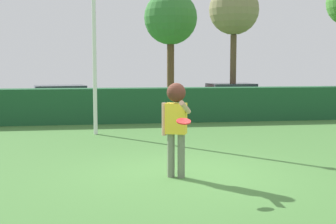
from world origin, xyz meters
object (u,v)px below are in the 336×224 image
at_px(lamppost, 94,30).
at_px(willow_tree, 234,11).
at_px(birch_tree, 171,19).
at_px(person, 176,117).
at_px(parked_car_red, 231,95).
at_px(frisbee, 184,121).
at_px(parked_car_blue, 60,98).

height_order(lamppost, willow_tree, willow_tree).
xyz_separation_m(lamppost, birch_tree, (4.09, 10.70, 1.48)).
bearing_deg(person, lamppost, 105.03).
bearing_deg(willow_tree, parked_car_red, -142.69).
relative_size(person, frisbee, 7.30).
xyz_separation_m(person, parked_car_blue, (-3.14, 12.37, -0.48)).
relative_size(frisbee, parked_car_red, 0.06).
xyz_separation_m(parked_car_red, birch_tree, (-2.55, 3.13, 4.00)).
relative_size(lamppost, parked_car_red, 1.34).
bearing_deg(birch_tree, willow_tree, -48.65).
xyz_separation_m(frisbee, lamppost, (-1.50, 6.67, 2.01)).
xyz_separation_m(person, lamppost, (-1.54, 5.73, 2.04)).
bearing_deg(frisbee, birch_tree, 81.53).
bearing_deg(frisbee, parked_car_blue, 103.12).
xyz_separation_m(frisbee, birch_tree, (2.58, 17.37, 3.49)).
bearing_deg(frisbee, parked_car_red, 70.17).
height_order(person, parked_car_blue, person).
distance_m(parked_car_red, willow_tree, 4.13).
bearing_deg(parked_car_red, parked_car_blue, -173.52).
bearing_deg(parked_car_blue, parked_car_red, 6.48).
relative_size(frisbee, birch_tree, 0.04).
relative_size(person, parked_car_red, 0.42).
xyz_separation_m(lamppost, willow_tree, (6.76, 7.66, 1.61)).
relative_size(frisbee, lamppost, 0.04).
bearing_deg(willow_tree, lamppost, -131.41).
xyz_separation_m(parked_car_blue, birch_tree, (5.69, 4.06, 4.00)).
relative_size(parked_car_blue, willow_tree, 0.73).
xyz_separation_m(person, parked_car_red, (5.10, 13.30, -0.48)).
height_order(frisbee, willow_tree, willow_tree).
relative_size(willow_tree, birch_tree, 0.98).
relative_size(parked_car_blue, parked_car_red, 1.03).
bearing_deg(lamppost, willow_tree, 48.59).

